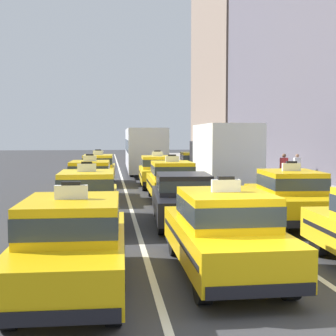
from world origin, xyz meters
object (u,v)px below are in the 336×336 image
object	(u,v)px
taxi_right_second	(290,196)
box_truck_right_third	(222,155)
taxi_left_nearest	(73,243)
pedestrian_trailing	(284,170)
taxi_center_nearest	(224,231)
taxi_left_third	(90,179)
sedan_center_second	(183,197)
taxi_center_fourth	(157,171)
bus_center_fifth	(144,148)
taxi_left_fourth	(98,169)
pedestrian_near_crosswalk	(297,168)
taxi_left_second	(87,197)
taxi_right_fourth	(194,164)
taxi_center_third	(172,180)

from	to	relation	value
taxi_right_second	box_truck_right_third	world-z (taller)	box_truck_right_third
taxi_left_nearest	pedestrian_trailing	world-z (taller)	taxi_left_nearest
pedestrian_trailing	taxi_center_nearest	bearing A→B (deg)	-116.00
taxi_left_third	taxi_right_second	xyz separation A→B (m)	(6.36, -6.14, 0.00)
taxi_left_nearest	taxi_left_third	bearing A→B (deg)	90.78
pedestrian_trailing	sedan_center_second	bearing A→B (deg)	-128.35
taxi_center_nearest	taxi_center_fourth	bearing A→B (deg)	88.89
taxi_left_third	bus_center_fifth	world-z (taller)	bus_center_fifth
sedan_center_second	taxi_left_nearest	bearing A→B (deg)	-116.81
taxi_left_fourth	sedan_center_second	xyz separation A→B (m)	(2.85, -12.23, -0.03)
taxi_left_nearest	taxi_left_third	world-z (taller)	same
taxi_right_second	taxi_left_nearest	bearing A→B (deg)	-138.62
taxi_left_third	box_truck_right_third	size ratio (longest dim) A/B	0.66
box_truck_right_third	pedestrian_near_crosswalk	distance (m)	5.87
taxi_left_second	taxi_right_fourth	bearing A→B (deg)	67.76
sedan_center_second	pedestrian_trailing	distance (m)	10.37
taxi_left_nearest	taxi_left_fourth	world-z (taller)	same
taxi_center_nearest	taxi_right_second	size ratio (longest dim) A/B	0.98
taxi_right_second	taxi_right_fourth	world-z (taller)	same
taxi_left_third	taxi_center_nearest	size ratio (longest dim) A/B	1.01
sedan_center_second	pedestrian_trailing	world-z (taller)	pedestrian_trailing
taxi_left_fourth	pedestrian_trailing	xyz separation A→B (m)	(9.29, -4.10, 0.13)
taxi_left_nearest	taxi_left_third	distance (m)	11.61
taxi_center_third	taxi_right_second	world-z (taller)	same
taxi_center_nearest	bus_center_fifth	size ratio (longest dim) A/B	0.41
taxi_left_second	taxi_right_second	xyz separation A→B (m)	(6.22, -0.52, 0.00)
pedestrian_near_crosswalk	pedestrian_trailing	xyz separation A→B (m)	(-1.90, -2.80, 0.09)
taxi_left_fourth	box_truck_right_third	bearing A→B (deg)	-33.91
taxi_center_fourth	pedestrian_near_crosswalk	xyz separation A→B (m)	(8.06, 0.72, 0.04)
taxi_left_nearest	taxi_center_fourth	size ratio (longest dim) A/B	1.00
taxi_left_nearest	taxi_left_third	size ratio (longest dim) A/B	1.00
taxi_center_nearest	taxi_right_second	bearing A→B (deg)	55.48
taxi_left_fourth	taxi_center_third	distance (m)	7.89
sedan_center_second	bus_center_fifth	distance (m)	19.80
pedestrian_near_crosswalk	taxi_center_nearest	bearing A→B (deg)	-117.52
taxi_left_nearest	taxi_left_second	bearing A→B (deg)	90.18
taxi_center_nearest	taxi_center_third	bearing A→B (deg)	87.99
taxi_left_second	taxi_left_fourth	distance (m)	11.98
taxi_center_fourth	taxi_right_fourth	world-z (taller)	same
taxi_left_third	taxi_center_third	world-z (taller)	same
taxi_left_nearest	taxi_right_second	size ratio (longest dim) A/B	0.99
bus_center_fifth	box_truck_right_third	distance (m)	12.01
taxi_left_second	taxi_center_nearest	distance (m)	6.09
taxi_center_fourth	box_truck_right_third	xyz separation A→B (m)	(2.96, -2.08, 0.90)
taxi_left_nearest	bus_center_fifth	world-z (taller)	bus_center_fifth
box_truck_right_third	pedestrian_near_crosswalk	bearing A→B (deg)	28.79
taxi_center_nearest	pedestrian_trailing	xyz separation A→B (m)	(6.45, 13.23, 0.13)
pedestrian_near_crosswalk	pedestrian_trailing	distance (m)	3.38
taxi_center_third	taxi_center_fourth	bearing A→B (deg)	90.63
taxi_left_nearest	pedestrian_near_crosswalk	world-z (taller)	taxi_left_nearest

